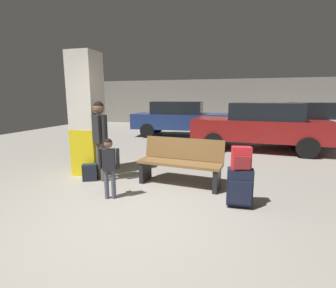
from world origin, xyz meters
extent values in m
cube|color=gray|center=(0.00, 4.00, -0.05)|extent=(18.00, 18.00, 0.10)
cube|color=gray|center=(0.00, 12.86, 1.40)|extent=(18.00, 0.12, 2.80)
cube|color=yellow|center=(-1.74, 1.82, 0.50)|extent=(0.57, 0.57, 1.00)
cube|color=silver|center=(-1.74, 1.82, 1.80)|extent=(0.56, 0.56, 1.60)
cube|color=brown|center=(0.36, 1.56, 0.44)|extent=(1.64, 0.62, 0.05)
cube|color=brown|center=(0.38, 1.81, 0.68)|extent=(1.60, 0.29, 0.42)
cube|color=black|center=(-0.36, 1.64, 0.21)|extent=(0.13, 0.41, 0.41)
cube|color=black|center=(1.07, 1.48, 0.21)|extent=(0.13, 0.41, 0.41)
cube|color=#191E33|center=(1.45, 0.89, 0.32)|extent=(0.39, 0.22, 0.56)
cube|color=#191E33|center=(1.46, 0.78, 0.26)|extent=(0.34, 0.04, 0.36)
cube|color=#A5A5AA|center=(1.45, 0.97, 0.59)|extent=(0.14, 0.03, 0.02)
cylinder|color=black|center=(1.29, 0.97, 0.02)|extent=(0.02, 0.04, 0.04)
cylinder|color=black|center=(1.61, 0.98, 0.02)|extent=(0.02, 0.04, 0.04)
cube|color=red|center=(1.45, 0.89, 0.77)|extent=(0.30, 0.20, 0.34)
cube|color=maroon|center=(1.47, 0.80, 0.72)|extent=(0.23, 0.07, 0.19)
cylinder|color=black|center=(1.45, 0.89, 0.93)|extent=(0.06, 0.03, 0.02)
cylinder|color=#4C5160|center=(-0.56, 0.67, 0.25)|extent=(0.07, 0.07, 0.49)
cylinder|color=#4C5160|center=(-0.67, 0.64, 0.25)|extent=(0.07, 0.07, 0.49)
cube|color=#232328|center=(-0.62, 0.66, 0.67)|extent=(0.23, 0.18, 0.35)
cylinder|color=#232328|center=(-0.48, 0.70, 0.69)|extent=(0.06, 0.06, 0.33)
cylinder|color=#232328|center=(-0.75, 0.61, 0.69)|extent=(0.06, 0.06, 0.33)
sphere|color=brown|center=(-0.62, 0.66, 0.93)|extent=(0.14, 0.14, 0.14)
sphere|color=black|center=(-0.62, 0.66, 0.95)|extent=(0.13, 0.13, 0.13)
cylinder|color=red|center=(-0.72, 0.73, 0.69)|extent=(0.06, 0.06, 0.10)
cylinder|color=red|center=(-0.72, 0.73, 0.76)|extent=(0.01, 0.01, 0.06)
cylinder|color=brown|center=(-1.17, 1.42, 0.39)|extent=(0.12, 0.12, 0.78)
cylinder|color=brown|center=(-1.32, 1.52, 0.39)|extent=(0.12, 0.12, 0.78)
cube|color=#232326|center=(-1.25, 1.47, 1.05)|extent=(0.37, 0.34, 0.55)
cylinder|color=#232326|center=(-1.06, 1.34, 1.08)|extent=(0.09, 0.09, 0.52)
cylinder|color=#232326|center=(-1.43, 1.61, 1.08)|extent=(0.09, 0.09, 0.52)
sphere|color=brown|center=(-1.25, 1.47, 1.46)|extent=(0.22, 0.22, 0.22)
sphere|color=black|center=(-1.25, 1.47, 1.49)|extent=(0.20, 0.20, 0.20)
cube|color=#1E232D|center=(-1.46, 1.37, 0.17)|extent=(0.32, 0.26, 0.34)
cube|color=#333842|center=(-1.50, 1.45, 0.12)|extent=(0.22, 0.12, 0.19)
cylinder|color=black|center=(-1.46, 1.37, 0.33)|extent=(0.06, 0.05, 0.02)
cube|color=silver|center=(4.54, 6.70, 0.67)|extent=(4.25, 2.11, 0.64)
cube|color=black|center=(4.39, 6.68, 1.25)|extent=(2.25, 1.75, 0.52)
cylinder|color=black|center=(3.16, 7.36, 0.30)|extent=(0.62, 0.26, 0.60)
cylinder|color=black|center=(3.32, 5.77, 0.30)|extent=(0.62, 0.26, 0.60)
cube|color=maroon|center=(2.08, 5.51, 0.67)|extent=(4.21, 2.00, 0.64)
cube|color=black|center=(2.23, 5.50, 1.25)|extent=(2.21, 1.69, 0.52)
cylinder|color=black|center=(0.73, 4.81, 0.30)|extent=(0.61, 0.24, 0.60)
cylinder|color=black|center=(0.84, 6.41, 0.30)|extent=(0.61, 0.24, 0.60)
cylinder|color=black|center=(3.32, 4.62, 0.30)|extent=(0.61, 0.24, 0.60)
cylinder|color=black|center=(3.44, 6.21, 0.30)|extent=(0.61, 0.24, 0.60)
cube|color=navy|center=(-0.96, 7.72, 0.67)|extent=(4.18, 1.91, 0.64)
cube|color=black|center=(-1.11, 7.71, 1.25)|extent=(2.18, 1.64, 0.52)
cylinder|color=black|center=(0.30, 8.59, 0.30)|extent=(0.61, 0.23, 0.60)
cylinder|color=black|center=(0.38, 6.99, 0.30)|extent=(0.61, 0.23, 0.60)
cylinder|color=black|center=(-2.30, 8.45, 0.30)|extent=(0.61, 0.23, 0.60)
cylinder|color=black|center=(-2.22, 6.86, 0.30)|extent=(0.61, 0.23, 0.60)
camera|label=1|loc=(1.33, -2.82, 1.65)|focal=26.20mm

